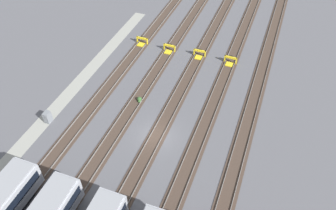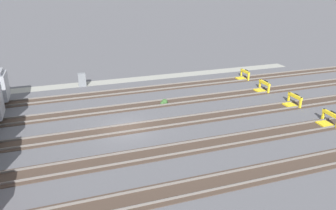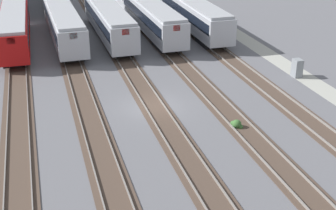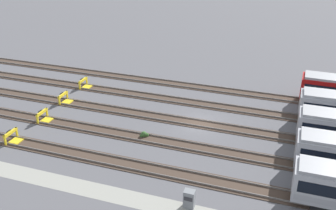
{
  "view_description": "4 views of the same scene",
  "coord_description": "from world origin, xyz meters",
  "px_view_note": "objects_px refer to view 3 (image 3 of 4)",
  "views": [
    {
      "loc": [
        23.89,
        10.57,
        30.45
      ],
      "look_at": [
        -3.84,
        -0.0,
        1.8
      ],
      "focal_mm": 35.0,
      "sensor_mm": 36.0,
      "label": 1
    },
    {
      "loc": [
        4.98,
        25.99,
        12.66
      ],
      "look_at": [
        -3.84,
        -0.0,
        1.8
      ],
      "focal_mm": 35.0,
      "sensor_mm": 36.0,
      "label": 2
    },
    {
      "loc": [
        -31.33,
        8.08,
        14.77
      ],
      "look_at": [
        -3.84,
        -0.0,
        1.8
      ],
      "focal_mm": 50.0,
      "sensor_mm": 36.0,
      "label": 3
    },
    {
      "loc": [
        9.04,
        -38.1,
        21.87
      ],
      "look_at": [
        -3.84,
        -0.0,
        1.8
      ],
      "focal_mm": 42.0,
      "sensor_mm": 36.0,
      "label": 4
    }
  ],
  "objects_px": {
    "subway_car_front_row_leftmost": "(63,23)",
    "weed_clump": "(236,124)",
    "subway_car_front_row_left_inner": "(194,14)",
    "subway_car_front_row_right_inner": "(15,27)",
    "subway_car_front_row_centre": "(152,17)",
    "subway_car_back_row_leftmost": "(109,20)",
    "electrical_cabinet": "(297,68)"
  },
  "relations": [
    {
      "from": "subway_car_front_row_leftmost",
      "to": "subway_car_front_row_centre",
      "type": "height_order",
      "value": "same"
    },
    {
      "from": "subway_car_front_row_leftmost",
      "to": "subway_car_back_row_leftmost",
      "type": "relative_size",
      "value": 1.0
    },
    {
      "from": "subway_car_front_row_leftmost",
      "to": "subway_car_front_row_left_inner",
      "type": "bearing_deg",
      "value": -90.0
    },
    {
      "from": "subway_car_front_row_leftmost",
      "to": "weed_clump",
      "type": "height_order",
      "value": "subway_car_front_row_leftmost"
    },
    {
      "from": "electrical_cabinet",
      "to": "subway_car_front_row_leftmost",
      "type": "bearing_deg",
      "value": 48.09
    },
    {
      "from": "subway_car_front_row_centre",
      "to": "subway_car_back_row_leftmost",
      "type": "height_order",
      "value": "same"
    },
    {
      "from": "subway_car_front_row_left_inner",
      "to": "subway_car_front_row_right_inner",
      "type": "height_order",
      "value": "same"
    },
    {
      "from": "subway_car_front_row_leftmost",
      "to": "subway_car_front_row_left_inner",
      "type": "distance_m",
      "value": 14.89
    },
    {
      "from": "electrical_cabinet",
      "to": "weed_clump",
      "type": "relative_size",
      "value": 1.74
    },
    {
      "from": "subway_car_front_row_leftmost",
      "to": "weed_clump",
      "type": "relative_size",
      "value": 19.63
    },
    {
      "from": "subway_car_front_row_right_inner",
      "to": "weed_clump",
      "type": "height_order",
      "value": "subway_car_front_row_right_inner"
    },
    {
      "from": "subway_car_front_row_leftmost",
      "to": "weed_clump",
      "type": "xyz_separation_m",
      "value": [
        -24.4,
        -9.54,
        -1.8
      ]
    },
    {
      "from": "subway_car_front_row_right_inner",
      "to": "electrical_cabinet",
      "type": "relative_size",
      "value": 11.28
    },
    {
      "from": "subway_car_front_row_right_inner",
      "to": "electrical_cabinet",
      "type": "xyz_separation_m",
      "value": [
        -16.77,
        -23.72,
        -1.24
      ]
    },
    {
      "from": "subway_car_back_row_leftmost",
      "to": "subway_car_front_row_left_inner",
      "type": "bearing_deg",
      "value": -90.0
    },
    {
      "from": "electrical_cabinet",
      "to": "subway_car_front_row_centre",
      "type": "bearing_deg",
      "value": 27.66
    },
    {
      "from": "subway_car_back_row_leftmost",
      "to": "electrical_cabinet",
      "type": "relative_size",
      "value": 11.27
    },
    {
      "from": "subway_car_front_row_leftmost",
      "to": "subway_car_front_row_left_inner",
      "type": "relative_size",
      "value": 1.0
    },
    {
      "from": "subway_car_front_row_left_inner",
      "to": "subway_car_front_row_right_inner",
      "type": "distance_m",
      "value": 19.92
    },
    {
      "from": "subway_car_back_row_leftmost",
      "to": "subway_car_front_row_centre",
      "type": "bearing_deg",
      "value": -90.0
    },
    {
      "from": "subway_car_front_row_right_inner",
      "to": "subway_car_front_row_leftmost",
      "type": "bearing_deg",
      "value": -90.0
    },
    {
      "from": "subway_car_front_row_centre",
      "to": "subway_car_front_row_right_inner",
      "type": "height_order",
      "value": "same"
    },
    {
      "from": "subway_car_front_row_leftmost",
      "to": "subway_car_back_row_leftmost",
      "type": "bearing_deg",
      "value": -90.0
    },
    {
      "from": "subway_car_front_row_leftmost",
      "to": "subway_car_front_row_centre",
      "type": "bearing_deg",
      "value": -90.0
    },
    {
      "from": "subway_car_front_row_leftmost",
      "to": "subway_car_front_row_right_inner",
      "type": "relative_size",
      "value": 1.0
    },
    {
      "from": "subway_car_front_row_left_inner",
      "to": "subway_car_back_row_leftmost",
      "type": "height_order",
      "value": "same"
    },
    {
      "from": "weed_clump",
      "to": "subway_car_front_row_centre",
      "type": "bearing_deg",
      "value": -0.84
    },
    {
      "from": "subway_car_front_row_centre",
      "to": "subway_car_front_row_right_inner",
      "type": "relative_size",
      "value": 1.0
    },
    {
      "from": "subway_car_front_row_left_inner",
      "to": "subway_car_front_row_right_inner",
      "type": "bearing_deg",
      "value": 90.0
    },
    {
      "from": "electrical_cabinet",
      "to": "weed_clump",
      "type": "bearing_deg",
      "value": 129.8
    },
    {
      "from": "subway_car_front_row_centre",
      "to": "subway_car_front_row_right_inner",
      "type": "bearing_deg",
      "value": 90.0
    },
    {
      "from": "subway_car_front_row_centre",
      "to": "weed_clump",
      "type": "distance_m",
      "value": 24.46
    }
  ]
}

